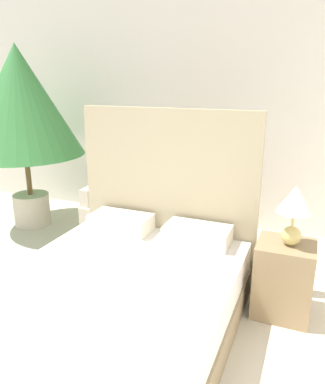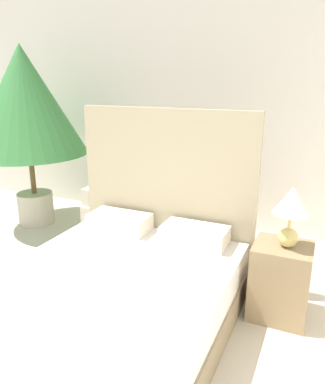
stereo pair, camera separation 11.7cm
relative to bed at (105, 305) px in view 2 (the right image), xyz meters
The scene contains 8 objects.
wall_back 2.71m from the bed, 94.86° to the left, with size 10.00×0.06×2.90m.
bed is the anchor object (origin of this frame).
armchair_near_window_left 1.81m from the bed, 117.19° to the left, with size 0.61×0.70×0.91m.
armchair_near_window_right 1.62m from the bed, 84.83° to the left, with size 0.60×0.70×0.91m.
potted_palm 2.73m from the bed, 142.50° to the left, with size 1.35×1.35×2.08m.
nightstand 1.29m from the bed, 37.76° to the left, with size 0.41×0.38×0.57m.
table_lamp 1.42m from the bed, 36.64° to the left, with size 0.25×0.25×0.44m.
side_table 1.61m from the bed, 102.21° to the left, with size 0.32×0.32×0.40m.
Camera 2 is at (1.43, -0.38, 1.72)m, focal length 35.00 mm.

